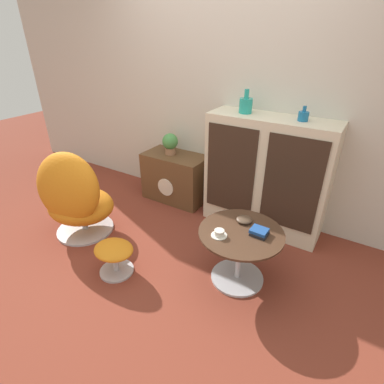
{
  "coord_description": "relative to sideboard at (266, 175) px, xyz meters",
  "views": [
    {
      "loc": [
        1.4,
        -1.48,
        1.82
      ],
      "look_at": [
        0.15,
        0.52,
        0.55
      ],
      "focal_mm": 28.0,
      "sensor_mm": 36.0,
      "label": 1
    }
  ],
  "objects": [
    {
      "name": "ground_plane",
      "position": [
        -0.61,
        -1.15,
        -0.57
      ],
      "size": [
        12.0,
        12.0,
        0.0
      ],
      "primitive_type": "plane",
      "color": "brown"
    },
    {
      "name": "wall_back",
      "position": [
        -0.61,
        0.23,
        0.73
      ],
      "size": [
        6.4,
        0.06,
        2.6
      ],
      "color": "beige",
      "rests_on": "ground_plane"
    },
    {
      "name": "sideboard",
      "position": [
        0.0,
        0.0,
        0.0
      ],
      "size": [
        1.18,
        0.4,
        1.15
      ],
      "color": "beige",
      "rests_on": "ground_plane"
    },
    {
      "name": "tv_console",
      "position": [
        -1.08,
        -0.01,
        -0.29
      ],
      "size": [
        0.74,
        0.41,
        0.56
      ],
      "color": "brown",
      "rests_on": "ground_plane"
    },
    {
      "name": "egg_chair",
      "position": [
        -1.48,
        -1.12,
        -0.16
      ],
      "size": [
        0.78,
        0.74,
        0.91
      ],
      "color": "#B7B7BC",
      "rests_on": "ground_plane"
    },
    {
      "name": "ottoman",
      "position": [
        -0.78,
        -1.33,
        -0.37
      ],
      "size": [
        0.34,
        0.29,
        0.28
      ],
      "color": "#B7B7BC",
      "rests_on": "ground_plane"
    },
    {
      "name": "coffee_table",
      "position": [
        0.13,
        -0.86,
        -0.26
      ],
      "size": [
        0.66,
        0.66,
        0.47
      ],
      "color": "#B7B7BC",
      "rests_on": "ground_plane"
    },
    {
      "name": "vase_leftmost",
      "position": [
        -0.27,
        0.0,
        0.65
      ],
      "size": [
        0.12,
        0.12,
        0.22
      ],
      "color": "teal",
      "rests_on": "sideboard"
    },
    {
      "name": "vase_inner_left",
      "position": [
        0.25,
        0.0,
        0.62
      ],
      "size": [
        0.09,
        0.09,
        0.13
      ],
      "color": "#196699",
      "rests_on": "sideboard"
    },
    {
      "name": "potted_plant",
      "position": [
        -1.14,
        -0.01,
        0.12
      ],
      "size": [
        0.18,
        0.18,
        0.24
      ],
      "color": "#996B4C",
      "rests_on": "tv_console"
    },
    {
      "name": "teacup",
      "position": [
        0.01,
        -0.99,
        -0.08
      ],
      "size": [
        0.12,
        0.12,
        0.05
      ],
      "color": "silver",
      "rests_on": "coffee_table"
    },
    {
      "name": "book_stack",
      "position": [
        0.25,
        -0.82,
        -0.08
      ],
      "size": [
        0.13,
        0.12,
        0.04
      ],
      "color": "black",
      "rests_on": "coffee_table"
    },
    {
      "name": "bowl",
      "position": [
        0.09,
        -0.72,
        -0.08
      ],
      "size": [
        0.13,
        0.13,
        0.04
      ],
      "color": "#4C3828",
      "rests_on": "coffee_table"
    }
  ]
}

